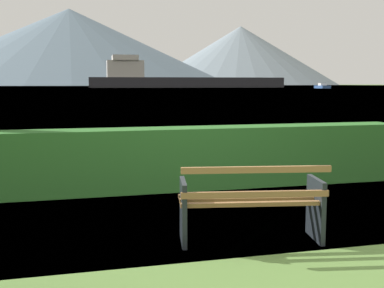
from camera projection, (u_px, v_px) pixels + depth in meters
name	position (u px, v px, depth m)	size (l,w,h in m)	color
ground_plane	(249.00, 240.00, 5.21)	(1400.00, 1400.00, 0.00)	#567A38
water_surface	(72.00, 86.00, 302.74)	(620.00, 620.00, 0.00)	#7A99A8
park_bench	(251.00, 204.00, 5.10)	(1.60, 0.82, 0.87)	olive
hedge_row	(189.00, 158.00, 7.75)	(7.36, 0.61, 0.99)	#2D6B28
cargo_ship_large	(173.00, 79.00, 199.93)	(81.98, 16.19, 13.07)	#232328
tender_far	(322.00, 86.00, 167.35)	(4.13, 8.41, 1.87)	#335693
distant_hills	(21.00, 51.00, 518.85)	(735.81, 403.05, 80.41)	slate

